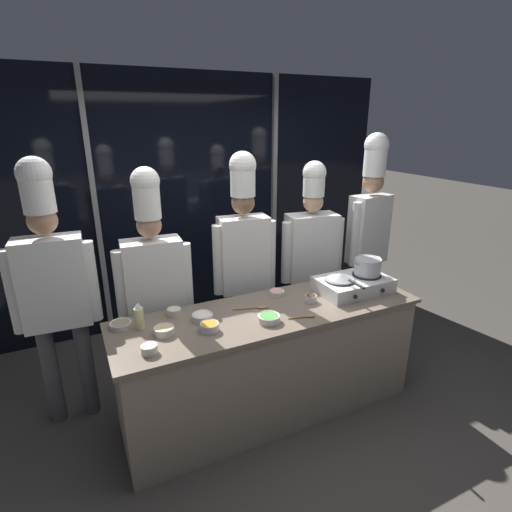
# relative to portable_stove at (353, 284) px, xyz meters

# --- Properties ---
(ground_plane) EXTENTS (24.00, 24.00, 0.00)m
(ground_plane) POSITION_rel_portable_stove_xyz_m (-0.78, -0.02, -0.94)
(ground_plane) COLOR #47423D
(window_wall_back) EXTENTS (4.71, 0.09, 2.70)m
(window_wall_back) POSITION_rel_portable_stove_xyz_m (-0.78, 1.85, 0.41)
(window_wall_back) COLOR black
(window_wall_back) RESTS_ON ground_plane
(demo_counter) EXTENTS (2.33, 0.69, 0.88)m
(demo_counter) POSITION_rel_portable_stove_xyz_m (-0.78, -0.02, -0.50)
(demo_counter) COLOR gray
(demo_counter) RESTS_ON ground_plane
(portable_stove) EXTENTS (0.59, 0.39, 0.13)m
(portable_stove) POSITION_rel_portable_stove_xyz_m (0.00, 0.00, 0.00)
(portable_stove) COLOR silver
(portable_stove) RESTS_ON demo_counter
(frying_pan) EXTENTS (0.24, 0.41, 0.05)m
(frying_pan) POSITION_rel_portable_stove_xyz_m (-0.14, -0.00, 0.09)
(frying_pan) COLOR #ADAFB5
(frying_pan) RESTS_ON portable_stove
(stock_pot) EXTENTS (0.25, 0.22, 0.14)m
(stock_pot) POSITION_rel_portable_stove_xyz_m (0.14, 0.00, 0.14)
(stock_pot) COLOR #B7BABF
(stock_pot) RESTS_ON portable_stove
(squeeze_bottle_oil) EXTENTS (0.06, 0.06, 0.19)m
(squeeze_bottle_oil) POSITION_rel_portable_stove_xyz_m (-1.70, 0.13, 0.03)
(squeeze_bottle_oil) COLOR beige
(squeeze_bottle_oil) RESTS_ON demo_counter
(prep_bowl_shrimp) EXTENTS (0.12, 0.12, 0.04)m
(prep_bowl_shrimp) POSITION_rel_portable_stove_xyz_m (-0.60, 0.21, -0.04)
(prep_bowl_shrimp) COLOR silver
(prep_bowl_shrimp) RESTS_ON demo_counter
(prep_bowl_rice) EXTENTS (0.15, 0.15, 0.05)m
(prep_bowl_rice) POSITION_rel_portable_stove_xyz_m (-1.28, 0.06, -0.03)
(prep_bowl_rice) COLOR silver
(prep_bowl_rice) RESTS_ON demo_counter
(prep_bowl_ginger) EXTENTS (0.14, 0.14, 0.05)m
(prep_bowl_ginger) POSITION_rel_portable_stove_xyz_m (-1.57, -0.01, -0.03)
(prep_bowl_ginger) COLOR silver
(prep_bowl_ginger) RESTS_ON demo_counter
(prep_bowl_carrots) EXTENTS (0.13, 0.13, 0.06)m
(prep_bowl_carrots) POSITION_rel_portable_stove_xyz_m (-1.29, -0.11, -0.03)
(prep_bowl_carrots) COLOR silver
(prep_bowl_carrots) RESTS_ON demo_counter
(prep_bowl_noodles) EXTENTS (0.10, 0.10, 0.05)m
(prep_bowl_noodles) POSITION_rel_portable_stove_xyz_m (-1.44, 0.22, -0.03)
(prep_bowl_noodles) COLOR silver
(prep_bowl_noodles) RESTS_ON demo_counter
(prep_bowl_scallions) EXTENTS (0.16, 0.16, 0.05)m
(prep_bowl_scallions) POSITION_rel_portable_stove_xyz_m (-0.87, -0.17, -0.03)
(prep_bowl_scallions) COLOR silver
(prep_bowl_scallions) RESTS_ON demo_counter
(prep_bowl_mushrooms) EXTENTS (0.15, 0.15, 0.04)m
(prep_bowl_mushrooms) POSITION_rel_portable_stove_xyz_m (-1.82, 0.20, -0.04)
(prep_bowl_mushrooms) COLOR silver
(prep_bowl_mushrooms) RESTS_ON demo_counter
(prep_bowl_soy_glaze) EXTENTS (0.09, 0.09, 0.06)m
(prep_bowl_soy_glaze) POSITION_rel_portable_stove_xyz_m (-0.43, -0.03, -0.03)
(prep_bowl_soy_glaze) COLOR silver
(prep_bowl_soy_glaze) RESTS_ON demo_counter
(prep_bowl_garlic) EXTENTS (0.10, 0.10, 0.06)m
(prep_bowl_garlic) POSITION_rel_portable_stove_xyz_m (-1.71, -0.20, -0.03)
(prep_bowl_garlic) COLOR silver
(prep_bowl_garlic) RESTS_ON demo_counter
(serving_spoon_slotted) EXTENTS (0.20, 0.08, 0.02)m
(serving_spoon_slotted) POSITION_rel_portable_stove_xyz_m (-0.59, -0.23, -0.05)
(serving_spoon_slotted) COLOR olive
(serving_spoon_slotted) RESTS_ON demo_counter
(serving_spoon_solid) EXTENTS (0.27, 0.10, 0.02)m
(serving_spoon_solid) POSITION_rel_portable_stove_xyz_m (-0.84, 0.06, -0.05)
(serving_spoon_solid) COLOR olive
(serving_spoon_solid) RESTS_ON demo_counter
(chef_head) EXTENTS (0.59, 0.26, 2.01)m
(chef_head) POSITION_rel_portable_stove_xyz_m (-2.19, 0.58, 0.21)
(chef_head) COLOR #4C4C51
(chef_head) RESTS_ON ground_plane
(chef_sous) EXTENTS (0.58, 0.26, 1.92)m
(chef_sous) POSITION_rel_portable_stove_xyz_m (-1.51, 0.51, 0.14)
(chef_sous) COLOR #232326
(chef_sous) RESTS_ON ground_plane
(chef_line) EXTENTS (0.55, 0.26, 1.99)m
(chef_line) POSITION_rel_portable_stove_xyz_m (-0.73, 0.57, 0.22)
(chef_line) COLOR #2D3856
(chef_line) RESTS_ON ground_plane
(chef_pastry) EXTENTS (0.61, 0.31, 1.88)m
(chef_pastry) POSITION_rel_portable_stove_xyz_m (-0.02, 0.61, 0.13)
(chef_pastry) COLOR #4C4C51
(chef_pastry) RESTS_ON ground_plane
(chef_apprentice) EXTENTS (0.53, 0.26, 2.11)m
(chef_apprentice) POSITION_rel_portable_stove_xyz_m (0.65, 0.59, 0.31)
(chef_apprentice) COLOR #232326
(chef_apprentice) RESTS_ON ground_plane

